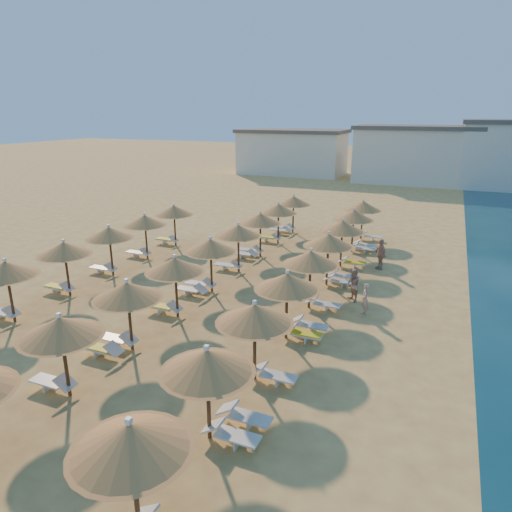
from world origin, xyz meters
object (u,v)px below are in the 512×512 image
at_px(parasol_row_west, 194,255).
at_px(beachgoer_a, 365,300).
at_px(parasol_row_east, 300,270).
at_px(beachgoer_b, 353,286).
at_px(beachgoer_c, 380,254).

xyz_separation_m(parasol_row_west, beachgoer_a, (7.90, 1.85, -1.69)).
height_order(parasol_row_east, beachgoer_b, parasol_row_east).
relative_size(parasol_row_east, parasol_row_west, 1.00).
bearing_deg(parasol_row_east, beachgoer_a, 35.30).
height_order(beachgoer_a, beachgoer_c, beachgoer_c).
bearing_deg(beachgoer_c, beachgoer_b, -41.73).
distance_m(beachgoer_a, beachgoer_c, 6.92).
distance_m(parasol_row_west, beachgoer_b, 7.96).
height_order(parasol_row_west, beachgoer_c, parasol_row_west).
height_order(beachgoer_b, beachgoer_c, beachgoer_c).
height_order(parasol_row_east, beachgoer_a, parasol_row_east).
xyz_separation_m(parasol_row_west, beachgoer_b, (7.08, 3.26, -1.64)).
relative_size(parasol_row_east, beachgoer_c, 17.52).
bearing_deg(beachgoer_b, parasol_row_east, -72.27).
distance_m(beachgoer_a, beachgoer_b, 1.64).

